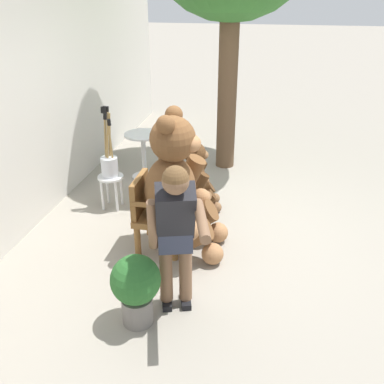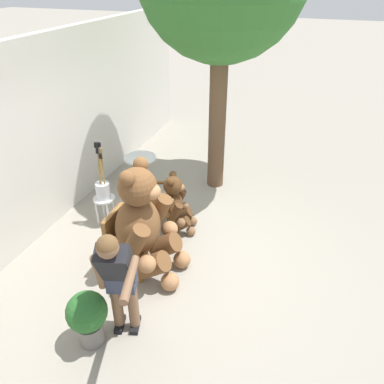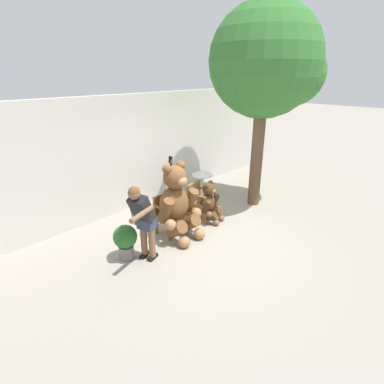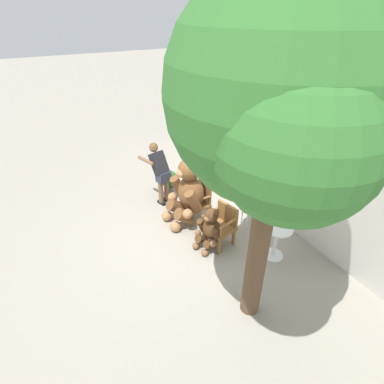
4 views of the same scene
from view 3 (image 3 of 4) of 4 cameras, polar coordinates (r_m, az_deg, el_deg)
name	(u,v)px [view 3 (image 3 of 4)]	position (r m, az deg, el deg)	size (l,w,h in m)	color
ground_plane	(208,235)	(6.53, 3.15, -8.09)	(60.00, 60.00, 0.00)	gray
back_wall	(137,152)	(7.67, -10.45, 7.48)	(10.00, 0.16, 2.80)	beige
wooden_chair_left	(169,213)	(6.44, -4.47, -3.95)	(0.56, 0.52, 0.86)	brown
wooden_chair_right	(200,200)	(7.07, 1.46, -1.45)	(0.66, 0.63, 0.86)	brown
teddy_bear_large	(177,202)	(6.12, -2.86, -1.94)	(0.97, 0.91, 1.61)	brown
teddy_bear_small	(210,202)	(6.91, 3.39, -1.96)	(0.60, 0.60, 0.97)	#4C3019
person_visitor	(143,216)	(5.33, -9.40, -4.61)	(0.74, 0.62, 1.53)	black
white_stool	(171,196)	(7.55, -4.10, -0.81)	(0.34, 0.34, 0.46)	silver
brush_bucket	(170,184)	(7.44, -4.14, 1.51)	(0.22, 0.22, 0.93)	silver
round_side_table	(202,184)	(8.10, 1.93, 1.54)	(0.56, 0.56, 0.72)	silver
patio_tree	(270,64)	(7.57, 14.56, 22.46)	(2.66, 2.53, 4.76)	brown
potted_plant	(125,240)	(5.71, -12.58, -8.84)	(0.44, 0.44, 0.68)	slate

